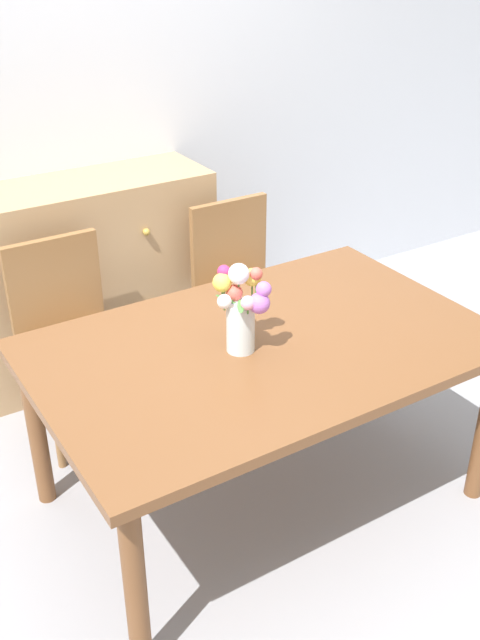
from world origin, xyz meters
The scene contains 7 objects.
ground_plane centered at (0.00, 0.00, 0.00)m, with size 12.00×12.00×0.00m, color #939399.
back_wall centered at (0.00, 1.60, 1.40)m, with size 7.00×0.10×2.80m, color silver.
dining_table centered at (0.00, 0.00, 0.66)m, with size 1.67×1.07×0.74m.
chair_left centered at (-0.45, 0.88, 0.52)m, with size 0.42×0.42×0.90m.
chair_right centered at (0.45, 0.88, 0.52)m, with size 0.42×0.42×0.90m.
dresser centered at (-0.24, 1.33, 0.50)m, with size 1.40×0.47×1.00m.
flower_vase centered at (-0.09, 0.01, 0.91)m, with size 0.19×0.21×0.32m.
Camera 1 is at (-1.30, -1.91, 2.10)m, focal length 41.23 mm.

